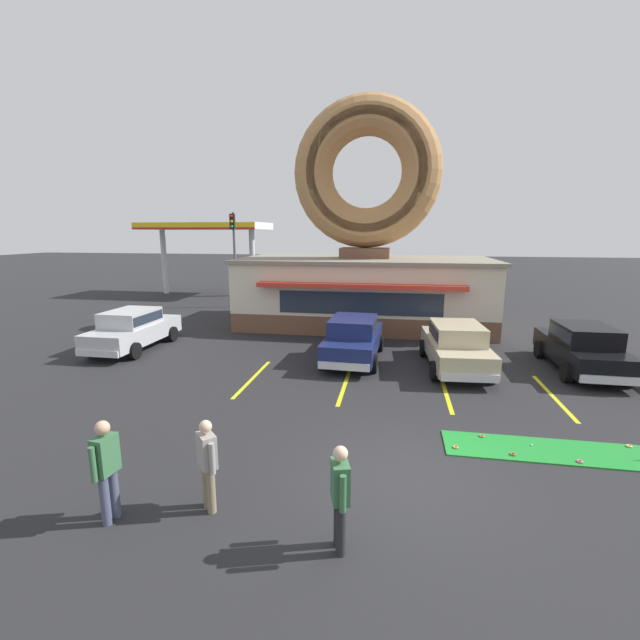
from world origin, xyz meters
TOP-DOWN VIEW (x-y plane):
  - ground_plane at (0.00, 0.00)m, footprint 160.00×160.00m
  - donut_shop_building at (-1.90, 13.94)m, footprint 12.30×6.75m
  - putting_mat at (3.13, 1.62)m, footprint 4.61×1.15m
  - mini_donut_near_left at (1.71, 2.01)m, footprint 0.13×0.13m
  - mini_donut_near_right at (3.46, 1.20)m, footprint 0.13×0.13m
  - mini_donut_mid_left at (2.19, 1.27)m, footprint 0.13×0.13m
  - mini_donut_mid_centre at (4.78, 2.07)m, footprint 0.13×0.13m
  - mini_donut_mid_right at (1.05, 1.36)m, footprint 0.13×0.13m
  - golf_ball at (2.70, 1.75)m, footprint 0.04×0.04m
  - car_champagne at (1.74, 7.17)m, footprint 2.20×4.66m
  - car_silver at (-10.65, 7.58)m, footprint 1.99×4.57m
  - car_navy at (-1.81, 7.61)m, footprint 2.12×4.62m
  - car_black at (5.90, 7.67)m, footprint 2.01×4.57m
  - pedestrian_blue_sweater_man at (-1.06, -2.04)m, footprint 0.34×0.58m
  - pedestrian_hooded_kid at (-3.35, -1.48)m, footprint 0.44×0.46m
  - pedestrian_leather_jacket_man at (-4.81, -2.03)m, footprint 0.29×0.59m
  - trash_bin at (3.86, 11.31)m, footprint 0.57×0.57m
  - traffic_light_pole at (-10.15, 17.62)m, footprint 0.28×0.47m
  - gas_station_canopy at (-14.22, 22.58)m, footprint 9.00×4.46m
  - parking_stripe_far_left at (-4.79, 5.00)m, footprint 0.12×3.60m
  - parking_stripe_left at (-1.79, 5.00)m, footprint 0.12×3.60m
  - parking_stripe_mid_left at (1.21, 5.00)m, footprint 0.12×3.60m
  - parking_stripe_centre at (4.21, 5.00)m, footprint 0.12×3.60m

SIDE VIEW (x-z plane):
  - ground_plane at x=0.00m, z-range 0.00..0.00m
  - parking_stripe_far_left at x=-4.79m, z-range 0.00..0.01m
  - parking_stripe_left at x=-1.79m, z-range 0.00..0.01m
  - parking_stripe_mid_left at x=1.21m, z-range 0.00..0.01m
  - parking_stripe_centre at x=4.21m, z-range 0.00..0.01m
  - putting_mat at x=3.13m, z-range 0.00..0.03m
  - mini_donut_near_left at x=1.71m, z-range 0.03..0.07m
  - mini_donut_near_right at x=3.46m, z-range 0.03..0.07m
  - mini_donut_mid_left at x=2.19m, z-range 0.03..0.07m
  - mini_donut_mid_centre at x=4.78m, z-range 0.03..0.07m
  - mini_donut_mid_right at x=1.05m, z-range 0.03..0.07m
  - golf_ball at x=2.70m, z-range 0.03..0.07m
  - trash_bin at x=3.86m, z-range 0.01..0.99m
  - car_champagne at x=1.74m, z-range 0.07..1.67m
  - car_silver at x=-10.65m, z-range 0.07..1.67m
  - car_navy at x=-1.81m, z-range 0.07..1.67m
  - car_black at x=5.90m, z-range 0.07..1.67m
  - pedestrian_hooded_kid at x=-3.35m, z-range 0.08..1.70m
  - pedestrian_blue_sweater_man at x=-1.06m, z-range 0.09..1.75m
  - pedestrian_leather_jacket_man at x=-4.81m, z-range 0.10..1.84m
  - traffic_light_pole at x=-10.15m, z-range 0.81..6.61m
  - donut_shop_building at x=-1.90m, z-range -1.74..9.22m
  - gas_station_canopy at x=-14.22m, z-range 2.21..7.51m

